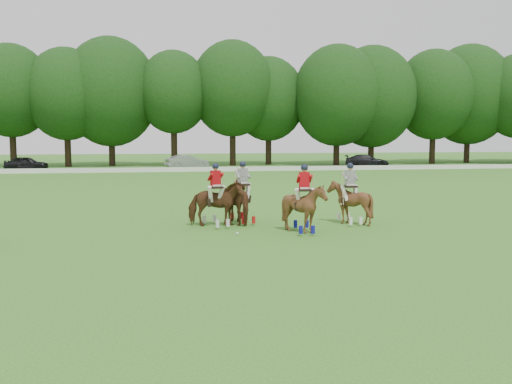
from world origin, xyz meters
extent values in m
plane|color=#2B6A1E|center=(0.00, 0.00, 0.00)|extent=(180.00, 180.00, 0.00)
cylinder|color=black|center=(-17.43, 48.92, 2.49)|extent=(0.70, 0.70, 4.98)
ellipsoid|color=black|center=(-17.43, 48.92, 8.28)|extent=(8.80, 8.80, 10.12)
cylinder|color=black|center=(-11.63, 48.49, 2.32)|extent=(0.70, 0.70, 4.64)
ellipsoid|color=black|center=(-11.63, 48.49, 7.95)|extent=(8.80, 8.80, 10.13)
cylinder|color=black|center=(-6.99, 49.52, 2.16)|extent=(0.70, 0.70, 4.31)
ellipsoid|color=black|center=(-6.99, 49.52, 8.31)|extent=(10.67, 10.67, 12.27)
cylinder|color=black|center=(-0.04, 48.00, 2.62)|extent=(0.70, 0.70, 5.24)
ellipsoid|color=black|center=(-0.04, 48.00, 8.26)|extent=(8.06, 8.06, 9.26)
cylinder|color=black|center=(6.63, 48.24, 2.59)|extent=(0.70, 0.70, 5.19)
ellipsoid|color=black|center=(6.63, 48.24, 8.75)|extent=(9.50, 9.50, 10.92)
cylinder|color=black|center=(11.06, 49.62, 2.24)|extent=(0.70, 0.70, 4.48)
ellipsoid|color=black|center=(11.06, 49.62, 7.71)|extent=(8.60, 8.60, 9.89)
cylinder|color=black|center=(18.54, 46.82, 2.11)|extent=(0.70, 0.70, 4.21)
ellipsoid|color=black|center=(18.54, 46.82, 8.00)|extent=(10.11, 10.11, 11.63)
cylinder|color=black|center=(23.25, 48.17, 2.03)|extent=(0.70, 0.70, 4.07)
ellipsoid|color=black|center=(23.25, 48.17, 7.99)|extent=(10.46, 10.46, 12.03)
cylinder|color=black|center=(31.16, 48.38, 2.40)|extent=(0.70, 0.70, 4.79)
ellipsoid|color=black|center=(31.16, 48.38, 8.35)|extent=(9.47, 9.47, 10.89)
cylinder|color=black|center=(36.59, 49.92, 2.22)|extent=(0.70, 0.70, 4.44)
ellipsoid|color=black|center=(36.59, 49.92, 8.51)|extent=(10.84, 10.84, 12.47)
cube|color=white|center=(0.00, 38.00, 0.22)|extent=(120.00, 0.10, 0.44)
imported|color=black|center=(-14.67, 42.50, 0.71)|extent=(4.22, 1.87, 1.41)
imported|color=gray|center=(1.15, 42.50, 0.73)|extent=(4.66, 2.81, 1.45)
imported|color=black|center=(20.66, 42.50, 0.68)|extent=(5.05, 3.09, 1.37)
imported|color=#513115|center=(0.66, 4.93, 0.89)|extent=(2.14, 1.98, 1.77)
cube|color=black|center=(0.66, 4.93, 1.54)|extent=(0.59, 0.67, 0.08)
cylinder|color=tan|center=(0.94, 5.02, 1.46)|extent=(0.09, 0.21, 1.29)
imported|color=#513115|center=(3.69, 3.04, 0.90)|extent=(1.60, 1.76, 1.81)
cube|color=black|center=(3.69, 3.04, 1.57)|extent=(0.49, 0.60, 0.08)
cylinder|color=tan|center=(3.99, 3.01, 1.49)|extent=(0.05, 0.21, 1.29)
imported|color=#513115|center=(1.80, 5.60, 0.90)|extent=(1.40, 2.30, 1.81)
cube|color=black|center=(1.80, 5.60, 1.57)|extent=(0.55, 0.64, 0.08)
cylinder|color=tan|center=(1.51, 5.54, 1.49)|extent=(0.07, 0.21, 1.29)
imported|color=#513115|center=(5.98, 4.71, 0.87)|extent=(1.50, 1.67, 1.74)
cube|color=black|center=(5.98, 4.71, 1.51)|extent=(0.47, 0.59, 0.08)
cylinder|color=tan|center=(5.68, 4.69, 1.43)|extent=(0.04, 0.21, 1.29)
sphere|color=white|center=(1.25, 3.06, 0.04)|extent=(0.09, 0.09, 0.09)
camera|label=1|loc=(-1.34, -16.87, 3.56)|focal=40.00mm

